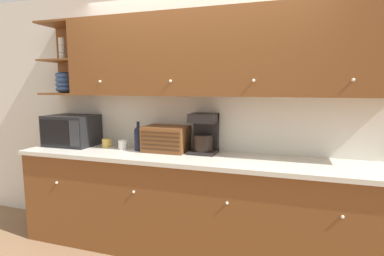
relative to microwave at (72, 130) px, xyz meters
name	(u,v)px	position (x,y,z in m)	size (l,w,h in m)	color
ground_plane	(198,237)	(1.38, 0.22, -1.13)	(24.00, 24.00, 0.00)	#896647
wall_back	(199,116)	(1.38, 0.25, 0.17)	(5.79, 0.06, 2.60)	silver
counter_unit	(189,204)	(1.38, -0.08, -0.64)	(3.41, 0.63, 0.96)	brown
backsplash_panel	(198,123)	(1.38, 0.21, 0.11)	(3.39, 0.01, 0.55)	silver
upper_cabinets	(210,55)	(1.54, 0.05, 0.76)	(3.39, 0.36, 0.76)	brown
microwave	(72,130)	(0.00, 0.00, 0.00)	(0.52, 0.39, 0.33)	black
mug	(107,143)	(0.42, 0.03, -0.12)	(0.10, 0.09, 0.09)	gold
mug_blue_second	(123,144)	(0.64, 0.00, -0.12)	(0.10, 0.09, 0.10)	silver
wine_bottle	(138,137)	(0.82, -0.01, -0.03)	(0.08, 0.08, 0.29)	black
bread_box	(166,139)	(1.10, 0.03, -0.04)	(0.43, 0.30, 0.25)	brown
coffee_maker	(204,133)	(1.48, 0.08, 0.03)	(0.25, 0.26, 0.39)	black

